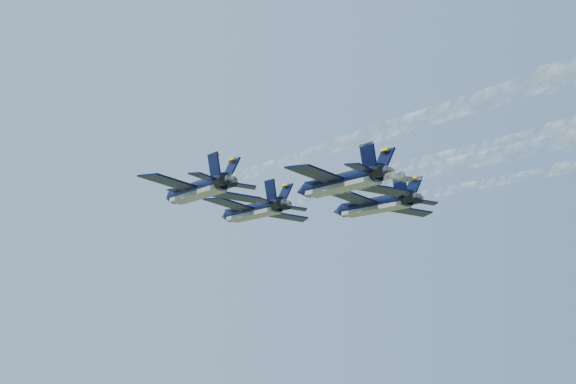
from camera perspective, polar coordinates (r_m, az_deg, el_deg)
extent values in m
cylinder|color=black|center=(113.98, -2.24, -1.17)|extent=(6.65, 14.47, 2.10)
cone|color=black|center=(121.76, -4.06, -1.75)|extent=(2.90, 3.38, 2.10)
ellipsoid|color=black|center=(117.43, -3.01, -1.14)|extent=(1.97, 2.88, 1.03)
cube|color=gray|center=(113.83, -2.28, -1.52)|extent=(5.80, 12.93, 0.71)
cube|color=black|center=(111.68, -3.74, -0.77)|extent=(7.19, 6.61, 1.03)
cube|color=#DDAE0B|center=(113.38, -4.13, -0.85)|extent=(5.17, 3.99, 1.05)
cube|color=black|center=(114.79, -0.39, -1.55)|extent=(6.38, 3.59, 1.03)
cube|color=#DDAE0B|center=(116.44, -0.82, -1.62)|extent=(6.16, 0.46, 1.05)
cube|color=black|center=(106.89, -1.68, -0.39)|extent=(3.31, 3.19, 0.53)
cube|color=black|center=(108.90, 0.47, -0.91)|extent=(2.95, 1.92, 0.53)
cube|color=black|center=(108.51, -1.12, 0.18)|extent=(1.43, 2.51, 2.84)
cube|color=black|center=(109.32, -0.26, -0.03)|extent=(2.09, 2.74, 2.65)
cylinder|color=black|center=(106.97, -0.64, -0.59)|extent=(1.71, 1.68, 1.36)
cylinder|color=black|center=(107.40, -0.18, -0.70)|extent=(1.71, 1.68, 1.36)
cylinder|color=black|center=(99.94, -5.85, 0.19)|extent=(6.65, 14.47, 2.10)
cone|color=black|center=(107.91, -7.64, -0.56)|extent=(2.90, 3.38, 2.10)
ellipsoid|color=black|center=(103.48, -6.61, 0.18)|extent=(1.97, 2.88, 1.03)
cube|color=gray|center=(99.78, -5.91, -0.21)|extent=(5.80, 12.93, 0.71)
cube|color=black|center=(97.86, -7.65, 0.68)|extent=(7.19, 6.61, 1.03)
cube|color=#DDAE0B|center=(99.60, -8.03, 0.56)|extent=(5.17, 3.99, 1.05)
cube|color=black|center=(100.50, -3.72, -0.25)|extent=(6.38, 3.59, 1.03)
cube|color=#DDAE0B|center=(102.20, -4.16, -0.35)|extent=(6.16, 0.46, 1.05)
cube|color=black|center=(92.84, -5.48, 1.19)|extent=(3.31, 3.19, 0.53)
cube|color=black|center=(94.56, -2.94, 0.57)|extent=(2.95, 1.92, 0.53)
cube|color=black|center=(94.41, -4.78, 1.82)|extent=(1.43, 2.51, 2.84)
cube|color=black|center=(95.10, -3.76, 1.56)|extent=(2.09, 2.74, 2.65)
cylinder|color=black|center=(92.78, -4.29, 0.96)|extent=(1.71, 1.68, 1.36)
cylinder|color=black|center=(93.15, -3.74, 0.83)|extent=(1.71, 1.68, 1.36)
cylinder|color=black|center=(110.04, 5.68, -0.79)|extent=(6.65, 14.47, 2.10)
cone|color=black|center=(117.25, 3.29, -1.42)|extent=(2.90, 3.38, 2.10)
ellipsoid|color=black|center=(113.25, 4.64, -0.78)|extent=(1.97, 2.88, 1.03)
cube|color=gray|center=(109.88, 5.64, -1.15)|extent=(5.80, 12.93, 0.71)
cube|color=black|center=(107.36, 4.29, -0.37)|extent=(7.19, 6.61, 1.03)
cube|color=#DDAE0B|center=(108.93, 3.77, -0.46)|extent=(5.17, 3.99, 1.05)
cube|color=black|center=(111.34, 7.51, -1.18)|extent=(6.38, 3.59, 1.03)
cube|color=#DDAE0B|center=(112.86, 6.96, -1.26)|extent=(6.16, 0.46, 1.05)
cube|color=black|center=(103.19, 6.79, 0.04)|extent=(3.31, 3.19, 0.53)
cube|color=black|center=(105.76, 8.82, -0.50)|extent=(2.95, 1.92, 0.53)
cube|color=black|center=(104.95, 7.23, 0.62)|extent=(1.43, 2.51, 2.84)
cube|color=black|center=(105.98, 8.05, 0.40)|extent=(2.09, 2.74, 2.65)
cylinder|color=black|center=(103.55, 7.85, -0.16)|extent=(1.71, 1.68, 1.36)
cylinder|color=black|center=(104.10, 8.28, -0.28)|extent=(1.71, 1.68, 1.36)
cylinder|color=black|center=(95.18, 3.52, 0.69)|extent=(6.65, 14.47, 2.10)
cone|color=black|center=(102.53, 0.94, -0.13)|extent=(2.90, 3.38, 2.10)
ellipsoid|color=black|center=(98.46, 2.40, 0.66)|extent=(1.97, 2.88, 1.03)
cube|color=gray|center=(95.00, 3.48, 0.28)|extent=(5.80, 12.93, 0.71)
cube|color=black|center=(92.62, 1.86, 1.23)|extent=(7.19, 6.61, 1.03)
cube|color=#DDAE0B|center=(94.24, 1.29, 1.09)|extent=(5.17, 3.99, 1.05)
cube|color=black|center=(96.33, 5.66, 0.22)|extent=(6.38, 3.59, 1.03)
cube|color=#DDAE0B|center=(97.88, 5.06, 0.11)|extent=(6.16, 0.46, 1.05)
cube|color=black|center=(88.30, 4.65, 1.78)|extent=(3.31, 3.19, 0.53)
cube|color=black|center=(90.72, 7.08, 1.11)|extent=(2.95, 1.92, 0.53)
cube|color=black|center=(90.06, 5.21, 2.43)|extent=(1.43, 2.51, 2.84)
cube|color=black|center=(91.03, 6.18, 2.15)|extent=(2.09, 2.74, 2.65)
cylinder|color=black|center=(88.58, 5.90, 1.54)|extent=(1.71, 1.68, 1.36)
cylinder|color=black|center=(89.10, 6.42, 1.39)|extent=(1.71, 1.68, 1.36)
cylinder|color=white|center=(97.13, 2.89, 0.46)|extent=(8.96, 23.74, 1.11)
cylinder|color=white|center=(78.67, 11.78, 3.26)|extent=(9.36, 23.87, 1.53)
cylinder|color=white|center=(82.63, -0.59, 2.38)|extent=(8.96, 23.74, 1.11)
cylinder|color=white|center=(63.68, 9.35, 6.44)|extent=(9.36, 23.87, 1.53)
cylinder|color=white|center=(94.82, 12.32, 0.96)|extent=(8.96, 23.74, 1.11)
cylinder|color=white|center=(79.70, 11.00, 3.06)|extent=(8.96, 23.74, 1.11)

